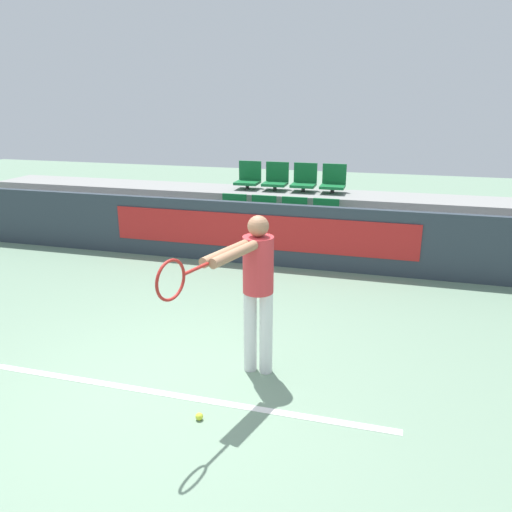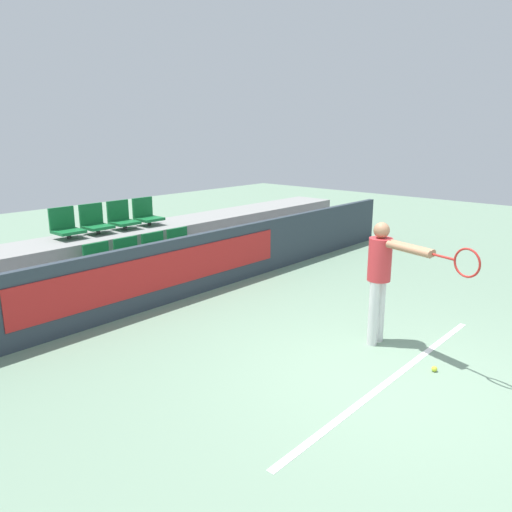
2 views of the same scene
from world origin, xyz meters
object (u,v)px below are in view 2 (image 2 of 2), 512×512
(stadium_chair_0, at_px, (101,263))
(tennis_ball, at_px, (434,369))
(stadium_chair_4, at_px, (66,226))
(stadium_chair_2, at_px, (157,251))
(stadium_chair_5, at_px, (95,222))
(stadium_chair_3, at_px, (182,246))
(stadium_chair_6, at_px, (122,218))
(stadium_chair_7, at_px, (146,214))
(tennis_player, at_px, (384,272))
(stadium_chair_1, at_px, (130,257))

(stadium_chair_0, height_order, tennis_ball, stadium_chair_0)
(stadium_chair_0, relative_size, stadium_chair_4, 1.00)
(stadium_chair_2, distance_m, stadium_chair_5, 1.26)
(stadium_chair_3, xyz_separation_m, stadium_chair_6, (-0.55, 1.03, 0.47))
(stadium_chair_7, bearing_deg, tennis_player, -91.25)
(stadium_chair_2, bearing_deg, tennis_ball, -87.80)
(stadium_chair_1, bearing_deg, stadium_chair_6, 61.77)
(stadium_chair_5, bearing_deg, stadium_chair_2, -61.77)
(stadium_chair_5, height_order, tennis_player, tennis_player)
(stadium_chair_1, relative_size, stadium_chair_3, 1.00)
(stadium_chair_0, bearing_deg, stadium_chair_5, 61.77)
(stadium_chair_1, xyz_separation_m, stadium_chair_2, (0.55, 0.00, 0.00))
(stadium_chair_2, relative_size, stadium_chair_6, 1.00)
(stadium_chair_0, bearing_deg, stadium_chair_1, 0.00)
(stadium_chair_4, relative_size, stadium_chair_6, 1.00)
(stadium_chair_3, xyz_separation_m, stadium_chair_7, (0.00, 1.03, 0.47))
(tennis_ball, bearing_deg, tennis_player, 73.48)
(stadium_chair_2, bearing_deg, tennis_player, -83.86)
(stadium_chair_4, xyz_separation_m, tennis_ball, (1.29, -5.96, -1.11))
(stadium_chair_2, relative_size, stadium_chair_3, 1.00)
(stadium_chair_2, height_order, stadium_chair_7, stadium_chair_7)
(stadium_chair_1, xyz_separation_m, stadium_chair_4, (-0.55, 1.03, 0.47))
(stadium_chair_7, bearing_deg, stadium_chair_3, -90.00)
(stadium_chair_0, height_order, tennis_player, tennis_player)
(stadium_chair_4, height_order, stadium_chair_5, same)
(stadium_chair_5, distance_m, stadium_chair_7, 1.10)
(stadium_chair_3, height_order, tennis_player, tennis_player)
(stadium_chair_0, bearing_deg, stadium_chair_7, 31.83)
(stadium_chair_6, distance_m, stadium_chair_7, 0.55)
(stadium_chair_0, bearing_deg, tennis_player, -69.32)
(stadium_chair_1, bearing_deg, stadium_chair_3, 0.00)
(stadium_chair_3, height_order, stadium_chair_7, stadium_chair_7)
(stadium_chair_6, distance_m, tennis_player, 5.14)
(stadium_chair_2, height_order, stadium_chair_3, same)
(stadium_chair_3, relative_size, stadium_chair_7, 1.00)
(stadium_chair_5, height_order, tennis_ball, stadium_chair_5)
(stadium_chair_5, xyz_separation_m, stadium_chair_6, (0.55, 0.00, 0.00))
(stadium_chair_6, distance_m, tennis_ball, 6.07)
(stadium_chair_3, xyz_separation_m, tennis_player, (-0.11, -4.09, 0.32))
(stadium_chair_0, relative_size, tennis_player, 0.32)
(stadium_chair_7, xyz_separation_m, tennis_player, (-0.11, -5.12, -0.15))
(stadium_chair_2, xyz_separation_m, stadium_chair_5, (-0.55, 1.03, 0.47))
(stadium_chair_3, height_order, tennis_ball, stadium_chair_3)
(stadium_chair_1, bearing_deg, tennis_player, -76.37)
(stadium_chair_3, relative_size, stadium_chair_4, 1.00)
(stadium_chair_2, height_order, tennis_ball, stadium_chair_2)
(stadium_chair_1, height_order, stadium_chair_5, stadium_chair_5)
(stadium_chair_6, bearing_deg, stadium_chair_1, -118.23)
(stadium_chair_2, bearing_deg, stadium_chair_0, 180.00)
(stadium_chair_5, bearing_deg, tennis_player, -79.03)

